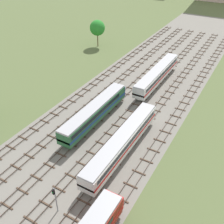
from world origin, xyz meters
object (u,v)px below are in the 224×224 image
Objects in this scene: passenger_coach_centre_right_near at (122,142)px; diesel_railcar_centre_left_mid at (95,112)px; passenger_coach_centre_midfar at (157,74)px; signal_post_mid at (55,197)px.

passenger_coach_centre_right_near and diesel_railcar_centre_left_mid have the same top height.
diesel_railcar_centre_left_mid is 21.97m from passenger_coach_centre_midfar.
diesel_railcar_centre_left_mid is at bearing 149.57° from passenger_coach_centre_right_near.
passenger_coach_centre_midfar is at bearing 99.54° from passenger_coach_centre_right_near.
passenger_coach_centre_right_near is 10.45m from diesel_railcar_centre_left_mid.
signal_post_mid is (2.25, -41.52, 0.39)m from passenger_coach_centre_midfar.
passenger_coach_centre_right_near is 4.71× the size of signal_post_mid.
passenger_coach_centre_right_near is 14.90m from signal_post_mid.
diesel_railcar_centre_left_mid is 4.39× the size of signal_post_mid.
signal_post_mid reaches higher than passenger_coach_centre_midfar.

